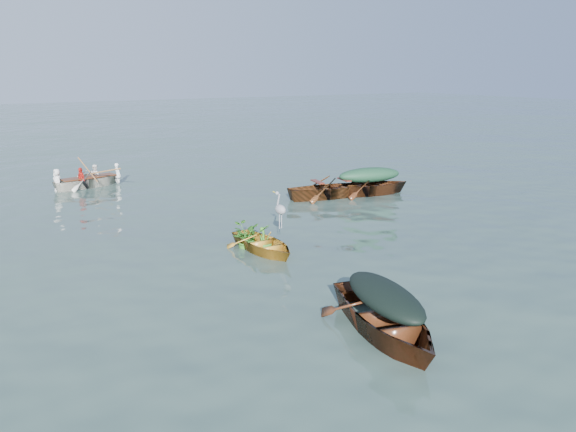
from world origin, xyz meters
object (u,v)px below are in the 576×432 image
green_tarp_boat (369,195)px  heron (280,215)px  yellow_dinghy (263,251)px  dark_covered_boat (383,334)px  rowed_boat (89,187)px  open_wooden_boat (331,198)px

green_tarp_boat → heron: (-5.68, -3.61, 0.83)m
yellow_dinghy → dark_covered_boat: (-0.36, -4.90, 0.00)m
green_tarp_boat → rowed_boat: 10.39m
green_tarp_boat → heron: 6.78m
yellow_dinghy → heron: 0.99m
heron → open_wooden_boat: bearing=38.1°
dark_covered_boat → open_wooden_boat: size_ratio=0.94×
green_tarp_boat → yellow_dinghy: bearing=132.9°
yellow_dinghy → rowed_boat: bearing=96.5°
dark_covered_boat → rowed_boat: bearing=108.4°
green_tarp_boat → heron: size_ratio=4.54×
yellow_dinghy → dark_covered_boat: dark_covered_boat is taller
yellow_dinghy → open_wooden_boat: (4.80, 4.00, 0.00)m
heron → dark_covered_boat: bearing=-104.7°
green_tarp_boat → open_wooden_boat: open_wooden_boat is taller
yellow_dinghy → dark_covered_boat: bearing=-98.7°
green_tarp_boat → rowed_boat: (-8.19, 6.40, 0.00)m
yellow_dinghy → dark_covered_boat: 4.91m
open_wooden_boat → rowed_boat: (-6.76, 6.09, 0.00)m
open_wooden_boat → dark_covered_boat: bearing=158.6°
dark_covered_boat → green_tarp_boat: 10.83m
yellow_dinghy → rowed_boat: (-1.97, 10.10, 0.00)m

